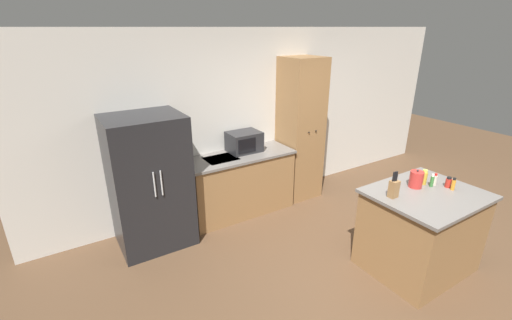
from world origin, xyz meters
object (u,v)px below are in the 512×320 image
at_px(refrigerator, 150,182).
at_px(microwave, 244,142).
at_px(spice_bottle_pale_salt, 424,177).
at_px(spice_bottle_amber_oil, 435,180).
at_px(spice_bottle_short_red, 453,184).
at_px(kettle, 416,179).
at_px(spice_bottle_green_herb, 432,181).
at_px(spice_bottle_tall_dark, 448,182).
at_px(pantry_cabinet, 300,130).
at_px(knife_block, 394,188).

bearing_deg(refrigerator, microwave, 6.85).
bearing_deg(spice_bottle_pale_salt, spice_bottle_amber_oil, -40.86).
relative_size(spice_bottle_short_red, kettle, 0.69).
relative_size(refrigerator, spice_bottle_pale_salt, 9.63).
height_order(spice_bottle_short_red, spice_bottle_green_herb, spice_bottle_green_herb).
distance_m(spice_bottle_tall_dark, spice_bottle_pale_salt, 0.25).
height_order(spice_bottle_short_red, spice_bottle_pale_salt, spice_bottle_pale_salt).
relative_size(pantry_cabinet, spice_bottle_amber_oil, 16.17).
bearing_deg(spice_bottle_amber_oil, spice_bottle_pale_salt, 139.14).
distance_m(microwave, knife_block, 2.20).
bearing_deg(pantry_cabinet, microwave, 175.42).
distance_m(microwave, spice_bottle_tall_dark, 2.62).
bearing_deg(knife_block, refrigerator, 135.33).
distance_m(refrigerator, knife_block, 2.80).
bearing_deg(spice_bottle_green_herb, spice_bottle_pale_salt, 101.90).
distance_m(pantry_cabinet, spice_bottle_short_red, 2.31).
bearing_deg(pantry_cabinet, spice_bottle_tall_dark, -82.46).
relative_size(pantry_cabinet, spice_bottle_short_red, 15.41).
bearing_deg(pantry_cabinet, refrigerator, -177.74).
bearing_deg(microwave, kettle, -65.51).
bearing_deg(kettle, spice_bottle_tall_dark, -32.61).
distance_m(spice_bottle_tall_dark, kettle, 0.36).
distance_m(microwave, spice_bottle_green_herb, 2.46).
bearing_deg(pantry_cabinet, spice_bottle_pale_salt, -86.14).
distance_m(microwave, kettle, 2.31).
bearing_deg(spice_bottle_short_red, kettle, 137.11).
xyz_separation_m(microwave, kettle, (0.96, -2.11, -0.01)).
xyz_separation_m(spice_bottle_short_red, spice_bottle_amber_oil, (-0.05, 0.18, -0.00)).
bearing_deg(pantry_cabinet, spice_bottle_short_red, -83.22).
height_order(microwave, spice_bottle_short_red, microwave).
relative_size(refrigerator, spice_bottle_amber_oil, 12.23).
height_order(refrigerator, spice_bottle_tall_dark, refrigerator).
xyz_separation_m(knife_block, spice_bottle_tall_dark, (0.72, -0.17, -0.05)).
bearing_deg(spice_bottle_amber_oil, knife_block, 175.35).
bearing_deg(kettle, spice_bottle_amber_oil, -18.68).
relative_size(refrigerator, microwave, 3.61).
relative_size(spice_bottle_short_red, spice_bottle_amber_oil, 1.05).
relative_size(spice_bottle_amber_oil, spice_bottle_pale_salt, 0.79).
bearing_deg(spice_bottle_pale_salt, knife_block, -177.49).
bearing_deg(knife_block, spice_bottle_tall_dark, -13.12).
xyz_separation_m(spice_bottle_amber_oil, spice_bottle_pale_salt, (-0.09, 0.08, 0.02)).
height_order(refrigerator, spice_bottle_short_red, refrigerator).
relative_size(refrigerator, pantry_cabinet, 0.76).
bearing_deg(spice_bottle_short_red, spice_bottle_tall_dark, 71.69).
distance_m(refrigerator, kettle, 3.09).
xyz_separation_m(spice_bottle_green_herb, kettle, (-0.16, 0.09, 0.02)).
distance_m(pantry_cabinet, spice_bottle_pale_salt, 2.04).
distance_m(spice_bottle_tall_dark, spice_bottle_amber_oil, 0.13).
height_order(spice_bottle_green_herb, spice_bottle_pale_salt, spice_bottle_pale_salt).
bearing_deg(spice_bottle_short_red, spice_bottle_green_herb, 124.09).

